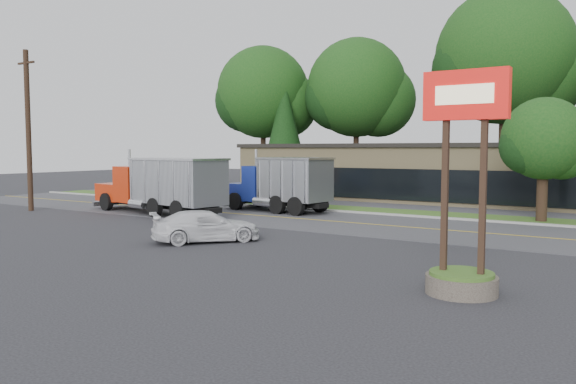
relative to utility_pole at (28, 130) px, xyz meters
The scene contains 17 objects.
ground 19.03m from the utility_pole, 11.00° to the right, with size 140.00×140.00×0.00m, color #3A3A40.
road 19.50m from the utility_pole, 16.99° to the left, with size 60.00×8.00×0.02m, color #59595E.
center_line 19.50m from the utility_pole, 16.99° to the left, with size 60.00×0.12×0.01m, color gold.
curb 21.07m from the utility_pole, 28.32° to the left, with size 60.00×0.30×0.12m, color #9E9E99.
grass_verge 21.96m from the utility_pole, 32.57° to the left, with size 60.00×3.40×0.03m, color #3E6422.
far_parking 24.94m from the utility_pole, 42.51° to the left, with size 60.00×7.00×0.02m, color #59595E.
strip_mall 30.26m from the utility_pole, 48.37° to the left, with size 32.00×12.00×4.00m, color tan.
utility_pole is the anchor object (origin of this frame).
bilo_sign 29.29m from the utility_pole, 11.89° to the right, with size 2.20×1.90×5.95m.
tree_far_a 29.01m from the utility_pole, 93.68° to the left, with size 10.36×9.75×14.77m.
tree_far_b 32.00m from the utility_pole, 75.08° to the left, with size 10.46×9.84×14.92m.
tree_far_c 38.35m from the utility_pole, 54.10° to the left, with size 12.42×11.69×17.72m.
evergreen_left 26.59m from the utility_pole, 85.68° to the left, with size 4.82×4.82×10.95m.
tree_verge 30.37m from the utility_pole, 22.37° to the left, with size 4.65×4.37×6.63m.
dump_truck_red 9.64m from the utility_pole, 18.98° to the left, with size 10.72×4.25×3.36m.
dump_truck_blue 16.23m from the utility_pole, 30.13° to the left, with size 7.24×3.49×3.36m.
rally_car 17.93m from the utility_pole, 10.38° to the right, with size 1.83×4.51×1.31m, color silver.
Camera 1 is at (14.49, -17.53, 3.89)m, focal length 35.00 mm.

